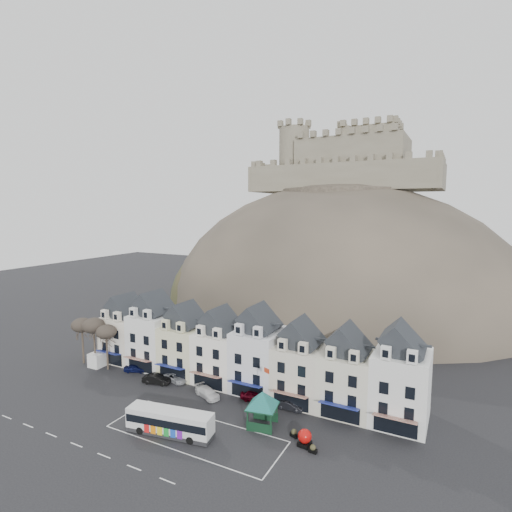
% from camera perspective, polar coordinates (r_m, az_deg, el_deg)
% --- Properties ---
extents(ground, '(300.00, 300.00, 0.00)m').
position_cam_1_polar(ground, '(54.21, -11.38, -23.75)').
color(ground, black).
rests_on(ground, ground).
extents(coach_bay_markings, '(22.00, 7.50, 0.01)m').
position_cam_1_polar(coach_bay_markings, '(54.00, -8.66, -23.82)').
color(coach_bay_markings, silver).
rests_on(coach_bay_markings, ground).
extents(townhouse_terrace, '(54.40, 9.35, 11.80)m').
position_cam_1_polar(townhouse_terrace, '(63.82, -2.16, -13.47)').
color(townhouse_terrace, '#EFE6CF').
rests_on(townhouse_terrace, ground).
extents(castle_hill, '(100.00, 76.00, 68.00)m').
position_cam_1_polar(castle_hill, '(112.20, 11.91, -7.37)').
color(castle_hill, '#353029').
rests_on(castle_hill, ground).
extents(castle, '(50.20, 22.20, 22.00)m').
position_cam_1_polar(castle, '(116.42, 12.99, 13.00)').
color(castle, '#6C6352').
rests_on(castle, ground).
extents(tree_left_far, '(3.61, 3.61, 8.24)m').
position_cam_1_polar(tree_left_far, '(77.68, -23.63, -9.08)').
color(tree_left_far, '#372B23').
rests_on(tree_left_far, ground).
extents(tree_left_mid, '(3.78, 3.78, 8.64)m').
position_cam_1_polar(tree_left_mid, '(75.35, -22.18, -9.22)').
color(tree_left_mid, '#372B23').
rests_on(tree_left_mid, ground).
extents(tree_left_near, '(3.43, 3.43, 7.84)m').
position_cam_1_polar(tree_left_near, '(73.35, -20.60, -10.15)').
color(tree_left_near, '#372B23').
rests_on(tree_left_near, ground).
extents(bus, '(11.20, 4.31, 3.09)m').
position_cam_1_polar(bus, '(53.65, -12.20, -22.03)').
color(bus, '#262628').
rests_on(bus, ground).
extents(bus_shelter, '(7.20, 7.20, 4.64)m').
position_cam_1_polar(bus_shelter, '(53.23, 0.93, -19.80)').
color(bus_shelter, black).
rests_on(bus_shelter, ground).
extents(red_buoy, '(1.62, 1.62, 2.01)m').
position_cam_1_polar(red_buoy, '(51.17, 6.97, -24.34)').
color(red_buoy, black).
rests_on(red_buoy, ground).
extents(flagpole, '(1.01, 0.45, 7.42)m').
position_cam_1_polar(flagpole, '(54.35, 1.20, -18.47)').
color(flagpole, silver).
rests_on(flagpole, ground).
extents(white_van, '(2.48, 5.36, 2.41)m').
position_cam_1_polar(white_van, '(77.84, -20.93, -13.32)').
color(white_van, white).
rests_on(white_van, ground).
extents(planter_west, '(0.99, 0.67, 0.96)m').
position_cam_1_polar(planter_west, '(50.46, 8.12, -25.61)').
color(planter_west, black).
rests_on(planter_west, ground).
extents(planter_east, '(1.10, 0.81, 0.99)m').
position_cam_1_polar(planter_east, '(52.89, 5.47, -23.88)').
color(planter_east, black).
rests_on(planter_east, ground).
extents(car_navy, '(3.98, 2.83, 1.26)m').
position_cam_1_polar(car_navy, '(72.73, -16.88, -15.10)').
color(car_navy, '#0C113D').
rests_on(car_navy, ground).
extents(car_black, '(4.69, 2.52, 1.47)m').
position_cam_1_polar(car_black, '(67.44, -14.01, -16.71)').
color(car_black, black).
rests_on(car_black, ground).
extents(car_silver, '(4.74, 2.95, 1.24)m').
position_cam_1_polar(car_silver, '(67.64, -11.41, -16.67)').
color(car_silver, '#AAACB2').
rests_on(car_silver, ground).
extents(car_white, '(5.09, 3.61, 1.37)m').
position_cam_1_polar(car_white, '(62.05, -6.98, -18.77)').
color(car_white, silver).
rests_on(car_white, ground).
extents(car_maroon, '(4.48, 1.81, 1.53)m').
position_cam_1_polar(car_maroon, '(60.37, -0.02, -19.40)').
color(car_maroon, '#510412').
rests_on(car_maroon, ground).
extents(car_charcoal, '(3.90, 1.43, 1.28)m').
position_cam_1_polar(car_charcoal, '(58.49, 4.82, -20.49)').
color(car_charcoal, black).
rests_on(car_charcoal, ground).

